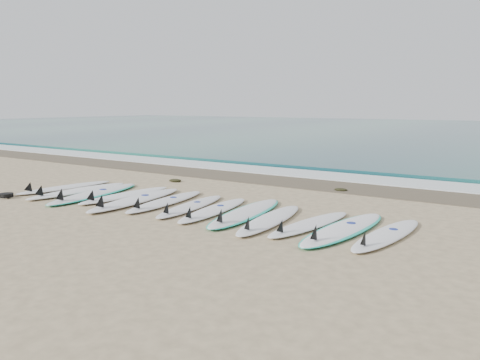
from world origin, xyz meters
The scene contains 21 objects.
ground centered at (0.00, 0.00, 0.00)m, with size 120.00×120.00×0.00m, color tan.
ocean centered at (0.00, 32.50, 0.01)m, with size 120.00×55.00×0.03m, color #1F5D5A.
wet_sand_band centered at (0.00, 4.10, 0.01)m, with size 120.00×1.80×0.01m, color brown.
foam_band centered at (0.00, 5.50, 0.02)m, with size 120.00×1.40×0.04m, color silver.
wave_crest centered at (0.00, 7.00, 0.05)m, with size 120.00×1.00×0.10m, color #1F5D5A.
surfboard_0 centered at (-3.91, -0.01, 0.06)m, with size 0.81×2.53×0.32m.
surfboard_1 centered at (-3.24, -0.15, 0.06)m, with size 0.66×2.69×0.34m.
surfboard_2 centered at (-2.63, -0.14, 0.05)m, with size 1.18×2.96×0.37m.
surfboard_3 centered at (-1.92, 0.10, 0.06)m, with size 0.63×2.55×0.32m.
surfboard_4 centered at (-1.32, -0.16, 0.06)m, with size 0.90×2.94×0.37m.
surfboard_5 centered at (-0.68, 0.08, 0.06)m, with size 0.81×2.60×0.33m.
surfboard_6 centered at (0.04, 0.02, 0.05)m, with size 0.82×2.42×0.30m.
surfboard_7 centered at (0.64, -0.01, 0.05)m, with size 0.77×2.47×0.31m.
surfboard_8 centered at (1.28, 0.15, 0.05)m, with size 0.97×2.81×0.35m.
surfboard_9 centered at (1.92, -0.09, 0.06)m, with size 0.79×2.56×0.32m.
surfboard_10 centered at (2.63, 0.03, 0.05)m, with size 0.81×2.37×0.30m.
surfboard_11 centered at (3.24, 0.05, 0.05)m, with size 0.88×2.75×0.34m.
surfboard_12 centered at (3.93, 0.08, 0.05)m, with size 0.74×2.43×0.31m.
seaweed_near centered at (-2.40, 2.39, 0.04)m, with size 0.36×0.28×0.07m, color black.
seaweed_far centered at (1.84, 3.54, 0.03)m, with size 0.31×0.24×0.06m, color black.
leash_coil centered at (-4.15, -1.33, 0.05)m, with size 0.46×0.36×0.11m.
Camera 1 is at (5.88, -7.05, 2.05)m, focal length 35.00 mm.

